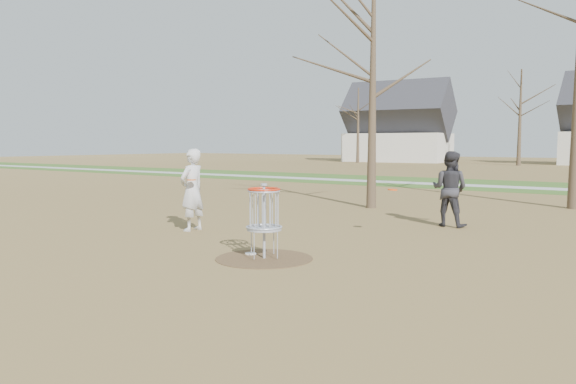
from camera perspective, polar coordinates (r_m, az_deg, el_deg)
The scene contains 9 objects.
ground at distance 10.41m, azimuth -2.43°, elevation -6.78°, with size 160.00×160.00×0.00m, color brown.
green_band at distance 29.85m, azimuth 22.60°, elevation 0.55°, with size 160.00×8.00×0.01m, color #2D5119.
footpath at distance 28.87m, azimuth 22.19°, elevation 0.44°, with size 160.00×1.50×0.01m, color #9E9E99.
dirt_circle at distance 10.40m, azimuth -2.43°, elevation -6.75°, with size 1.80×1.80×0.01m, color #47331E.
player_standing at distance 13.74m, azimuth -9.72°, elevation 0.21°, with size 0.72×0.48×1.99m, color silver.
player_throwing at distance 14.84m, azimuth 16.11°, elevation 0.30°, with size 0.93×0.73×1.92m, color #2D2C31.
disc_grounded at distance 10.78m, azimuth -3.81°, elevation -6.26°, with size 0.22×0.22×0.02m, color silver.
discs_in_play at distance 12.97m, azimuth 0.74°, elevation 0.73°, with size 4.30×2.50×0.22m.
disc_golf_basket at distance 10.26m, azimuth -2.45°, elevation -1.77°, with size 0.64×0.64×1.35m.
Camera 1 is at (6.13, -8.13, 2.12)m, focal length 35.00 mm.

